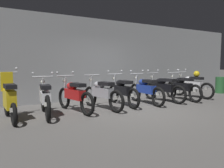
# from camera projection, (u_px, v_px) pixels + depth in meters

# --- Properties ---
(ground_plane) EXTENTS (80.00, 80.00, 0.00)m
(ground_plane) POSITION_uv_depth(u_px,v_px,m) (137.00, 110.00, 6.79)
(ground_plane) COLOR #565451
(back_wall) EXTENTS (16.00, 0.30, 3.09)m
(back_wall) POSITION_uv_depth(u_px,v_px,m) (96.00, 59.00, 8.89)
(back_wall) COLOR gray
(back_wall) RESTS_ON ground
(motorbike_slot_0) EXTENTS (0.59, 1.68, 1.29)m
(motorbike_slot_0) POSITION_uv_depth(u_px,v_px,m) (9.00, 99.00, 5.48)
(motorbike_slot_0) COLOR black
(motorbike_slot_0) RESTS_ON ground
(motorbike_slot_1) EXTENTS (0.61, 1.93, 1.15)m
(motorbike_slot_1) POSITION_uv_depth(u_px,v_px,m) (45.00, 98.00, 5.95)
(motorbike_slot_1) COLOR black
(motorbike_slot_1) RESTS_ON ground
(motorbike_slot_2) EXTENTS (0.59, 1.95, 1.15)m
(motorbike_slot_2) POSITION_uv_depth(u_px,v_px,m) (74.00, 95.00, 6.45)
(motorbike_slot_2) COLOR black
(motorbike_slot_2) RESTS_ON ground
(motorbike_slot_3) EXTENTS (0.56, 1.94, 1.03)m
(motorbike_slot_3) POSITION_uv_depth(u_px,v_px,m) (102.00, 93.00, 6.83)
(motorbike_slot_3) COLOR black
(motorbike_slot_3) RESTS_ON ground
(motorbike_slot_4) EXTENTS (0.59, 1.95, 1.15)m
(motorbike_slot_4) POSITION_uv_depth(u_px,v_px,m) (122.00, 91.00, 7.41)
(motorbike_slot_4) COLOR black
(motorbike_slot_4) RESTS_ON ground
(motorbike_slot_5) EXTENTS (0.59, 1.95, 1.15)m
(motorbike_slot_5) POSITION_uv_depth(u_px,v_px,m) (145.00, 89.00, 7.74)
(motorbike_slot_5) COLOR black
(motorbike_slot_5) RESTS_ON ground
(motorbike_slot_6) EXTENTS (0.59, 1.95, 1.15)m
(motorbike_slot_6) POSITION_uv_depth(u_px,v_px,m) (163.00, 88.00, 8.20)
(motorbike_slot_6) COLOR black
(motorbike_slot_6) RESTS_ON ground
(motorbike_slot_7) EXTENTS (0.59, 1.95, 1.15)m
(motorbike_slot_7) POSITION_uv_depth(u_px,v_px,m) (182.00, 87.00, 8.56)
(motorbike_slot_7) COLOR black
(motorbike_slot_7) RESTS_ON ground
(motorbike_slot_8) EXTENTS (0.59, 1.95, 1.15)m
(motorbike_slot_8) POSITION_uv_depth(u_px,v_px,m) (192.00, 84.00, 9.20)
(motorbike_slot_8) COLOR black
(motorbike_slot_8) RESTS_ON ground
(trash_bin) EXTENTS (0.42, 0.42, 0.75)m
(trash_bin) POSITION_uv_depth(u_px,v_px,m) (220.00, 85.00, 10.53)
(trash_bin) COLOR #26592D
(trash_bin) RESTS_ON ground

